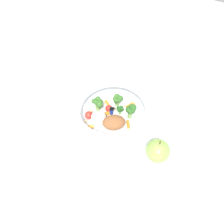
% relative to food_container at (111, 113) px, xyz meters
% --- Properties ---
extents(ground_plane, '(2.40, 2.40, 0.00)m').
position_rel_food_container_xyz_m(ground_plane, '(0.01, -0.01, -0.03)').
color(ground_plane, white).
extents(food_container, '(0.24, 0.24, 0.07)m').
position_rel_food_container_xyz_m(food_container, '(0.00, 0.00, 0.00)').
color(food_container, white).
rests_on(food_container, ground_plane).
extents(loose_apple, '(0.07, 0.07, 0.08)m').
position_rel_food_container_xyz_m(loose_apple, '(0.04, 0.20, 0.00)').
color(loose_apple, '#8CB74C').
rests_on(loose_apple, ground_plane).
extents(folded_napkin, '(0.16, 0.15, 0.01)m').
position_rel_food_container_xyz_m(folded_napkin, '(-0.07, -0.24, -0.03)').
color(folded_napkin, silver).
rests_on(folded_napkin, ground_plane).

